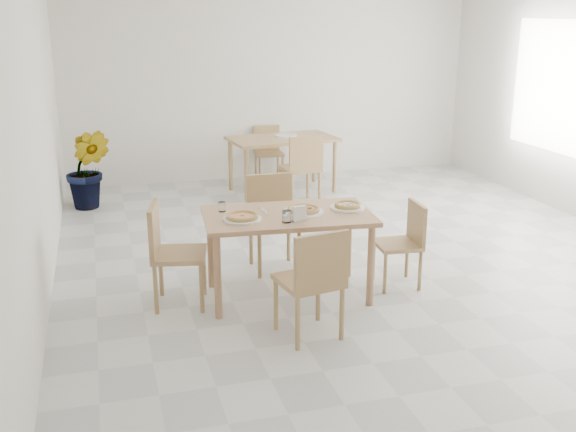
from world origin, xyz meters
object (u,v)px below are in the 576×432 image
object	(u,v)px
chair_north	(272,215)
chair_back_s	(302,165)
pizza_margherita	(242,216)
pizza_pepperoni	(303,209)
plate_empty	(286,135)
potted_plant	(88,169)
napkin_holder	(300,214)
plate_margherita	(242,219)
plate_pepperoni	(303,212)
tumbler_a	(287,216)
second_table	(282,144)
chair_west	(169,247)
pizza_mushroom	(347,205)
chair_back_n	(268,149)
plate_mushroom	(347,208)
chair_south	(314,277)
chair_east	(405,238)
main_table	(288,224)
tumbler_b	(222,207)

from	to	relation	value
chair_north	chair_back_s	world-z (taller)	chair_back_s
pizza_margherita	pizza_pepperoni	distance (m)	0.55
plate_empty	potted_plant	distance (m)	2.65
napkin_holder	potted_plant	world-z (taller)	potted_plant
plate_margherita	pizza_pepperoni	xyz separation A→B (m)	(0.54, 0.06, 0.02)
chair_north	pizza_pepperoni	distance (m)	0.79
plate_pepperoni	chair_back_s	distance (m)	2.87
plate_margherita	tumbler_a	size ratio (longest dim) A/B	3.18
plate_margherita	napkin_holder	bearing A→B (deg)	-21.39
plate_empty	second_table	bearing A→B (deg)	-129.01
chair_west	tumbler_a	xyz separation A→B (m)	(0.93, -0.32, 0.29)
pizza_mushroom	pizza_pepperoni	xyz separation A→B (m)	(-0.40, -0.02, 0.00)
pizza_pepperoni	chair_back_n	distance (m)	4.28
plate_mushroom	plate_empty	bearing A→B (deg)	82.91
chair_back_s	second_table	bearing A→B (deg)	-90.87
chair_south	pizza_mushroom	xyz separation A→B (m)	(0.58, 0.84, 0.27)
pizza_margherita	plate_pepperoni	bearing A→B (deg)	6.11
second_table	potted_plant	xyz separation A→B (m)	(-2.55, -0.14, -0.16)
chair_back_n	pizza_mushroom	bearing A→B (deg)	-91.95
chair_east	plate_mushroom	distance (m)	0.63
main_table	plate_empty	xyz separation A→B (m)	(0.98, 3.55, 0.10)
tumbler_b	plate_margherita	bearing A→B (deg)	-68.15
chair_south	chair_back_n	bearing A→B (deg)	-110.69
chair_south	pizza_pepperoni	size ratio (longest dim) A/B	3.16
tumbler_b	plate_empty	xyz separation A→B (m)	(1.50, 3.33, -0.03)
chair_south	chair_north	world-z (taller)	chair_north
chair_east	chair_back_n	size ratio (longest dim) A/B	0.98
chair_south	chair_west	world-z (taller)	chair_west
chair_east	chair_back_s	xyz separation A→B (m)	(-0.12, 2.76, 0.08)
pizza_mushroom	chair_west	bearing A→B (deg)	176.56
chair_north	pizza_pepperoni	bearing A→B (deg)	-82.87
plate_margherita	tumbler_b	size ratio (longest dim) A/B	3.72
chair_west	pizza_mushroom	bearing A→B (deg)	-81.54
plate_pepperoni	plate_empty	world-z (taller)	same
pizza_pepperoni	plate_empty	distance (m)	3.66
chair_back_s	plate_empty	size ratio (longest dim) A/B	2.98
tumbler_b	potted_plant	size ratio (longest dim) A/B	0.08
tumbler_a	potted_plant	world-z (taller)	potted_plant
chair_back_n	plate_margherita	bearing A→B (deg)	-104.10
plate_pepperoni	pizza_margherita	distance (m)	0.55
main_table	napkin_holder	xyz separation A→B (m)	(0.03, -0.24, 0.15)
chair_west	second_table	size ratio (longest dim) A/B	0.59
plate_mushroom	potted_plant	size ratio (longest dim) A/B	0.30
chair_east	tumbler_a	bearing A→B (deg)	-76.07
main_table	plate_empty	bearing A→B (deg)	79.29
plate_mushroom	pizza_pepperoni	world-z (taller)	pizza_pepperoni
tumbler_a	plate_mushroom	bearing A→B (deg)	20.67
tumbler_b	potted_plant	xyz separation A→B (m)	(-1.12, 3.10, -0.29)
chair_east	potted_plant	world-z (taller)	potted_plant
plate_mushroom	tumbler_b	bearing A→B (deg)	168.69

